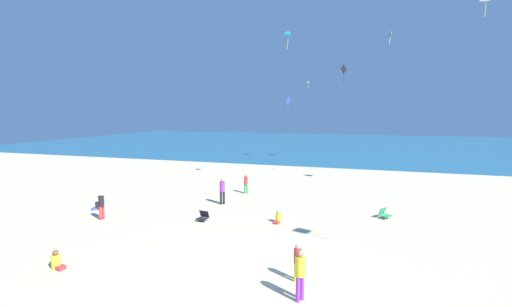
{
  "coord_description": "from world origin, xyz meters",
  "views": [
    {
      "loc": [
        5.26,
        -11.75,
        6.09
      ],
      "look_at": [
        0.0,
        5.21,
        3.95
      ],
      "focal_mm": 23.81,
      "sensor_mm": 36.0,
      "label": 1
    }
  ],
  "objects_px": {
    "beach_chair_far_right": "(384,213)",
    "kite_lime": "(308,82)",
    "person_3": "(246,182)",
    "person_6": "(300,272)",
    "person_2": "(222,189)",
    "kite_green": "(390,35)",
    "kite_blue": "(288,101)",
    "person_1": "(278,218)",
    "person_7": "(97,206)",
    "kite_black": "(344,69)",
    "beach_chair_far_left": "(203,216)",
    "person_5": "(298,260)",
    "kite_teal": "(288,33)",
    "person_4": "(57,262)",
    "person_0": "(101,204)"
  },
  "relations": [
    {
      "from": "beach_chair_far_right",
      "to": "kite_lime",
      "type": "distance_m",
      "value": 22.75
    },
    {
      "from": "person_3",
      "to": "person_6",
      "type": "distance_m",
      "value": 14.97
    },
    {
      "from": "person_2",
      "to": "person_6",
      "type": "bearing_deg",
      "value": 1.2
    },
    {
      "from": "kite_green",
      "to": "kite_blue",
      "type": "xyz_separation_m",
      "value": [
        -10.87,
        13.31,
        -4.61
      ]
    },
    {
      "from": "beach_chair_far_right",
      "to": "person_6",
      "type": "xyz_separation_m",
      "value": [
        -3.17,
        -10.07,
        0.7
      ]
    },
    {
      "from": "person_1",
      "to": "person_7",
      "type": "bearing_deg",
      "value": -72.71
    },
    {
      "from": "kite_lime",
      "to": "kite_black",
      "type": "bearing_deg",
      "value": 23.62
    },
    {
      "from": "beach_chair_far_left",
      "to": "kite_green",
      "type": "bearing_deg",
      "value": 146.59
    },
    {
      "from": "person_5",
      "to": "kite_black",
      "type": "xyz_separation_m",
      "value": [
        -0.16,
        29.88,
        10.27
      ]
    },
    {
      "from": "person_7",
      "to": "kite_lime",
      "type": "bearing_deg",
      "value": -168.06
    },
    {
      "from": "person_6",
      "to": "person_7",
      "type": "relative_size",
      "value": 2.64
    },
    {
      "from": "kite_black",
      "to": "kite_green",
      "type": "distance_m",
      "value": 12.84
    },
    {
      "from": "person_3",
      "to": "person_7",
      "type": "bearing_deg",
      "value": -66.42
    },
    {
      "from": "beach_chair_far_left",
      "to": "person_6",
      "type": "distance_m",
      "value": 9.39
    },
    {
      "from": "beach_chair_far_right",
      "to": "kite_lime",
      "type": "relative_size",
      "value": 0.98
    },
    {
      "from": "person_1",
      "to": "kite_teal",
      "type": "bearing_deg",
      "value": -157.66
    },
    {
      "from": "person_4",
      "to": "beach_chair_far_left",
      "type": "bearing_deg",
      "value": 78.51
    },
    {
      "from": "person_2",
      "to": "kite_lime",
      "type": "height_order",
      "value": "kite_lime"
    },
    {
      "from": "person_6",
      "to": "kite_black",
      "type": "distance_m",
      "value": 32.72
    },
    {
      "from": "person_3",
      "to": "kite_teal",
      "type": "bearing_deg",
      "value": 120.66
    },
    {
      "from": "person_6",
      "to": "kite_black",
      "type": "xyz_separation_m",
      "value": [
        -0.48,
        31.12,
        10.09
      ]
    },
    {
      "from": "kite_teal",
      "to": "person_7",
      "type": "bearing_deg",
      "value": -135.89
    },
    {
      "from": "person_3",
      "to": "person_5",
      "type": "height_order",
      "value": "person_3"
    },
    {
      "from": "person_3",
      "to": "person_7",
      "type": "xyz_separation_m",
      "value": [
        -7.59,
        -6.88,
        -0.6
      ]
    },
    {
      "from": "beach_chair_far_left",
      "to": "person_5",
      "type": "relative_size",
      "value": 0.46
    },
    {
      "from": "person_2",
      "to": "person_3",
      "type": "xyz_separation_m",
      "value": [
        0.51,
        3.37,
        -0.16
      ]
    },
    {
      "from": "person_5",
      "to": "person_6",
      "type": "xyz_separation_m",
      "value": [
        0.31,
        -1.25,
        0.18
      ]
    },
    {
      "from": "person_6",
      "to": "kite_green",
      "type": "relative_size",
      "value": 1.6
    },
    {
      "from": "person_3",
      "to": "kite_blue",
      "type": "relative_size",
      "value": 0.68
    },
    {
      "from": "kite_black",
      "to": "kite_lime",
      "type": "bearing_deg",
      "value": -156.38
    },
    {
      "from": "beach_chair_far_left",
      "to": "person_6",
      "type": "height_order",
      "value": "person_6"
    },
    {
      "from": "person_0",
      "to": "kite_teal",
      "type": "distance_m",
      "value": 18.09
    },
    {
      "from": "kite_green",
      "to": "person_2",
      "type": "bearing_deg",
      "value": -140.07
    },
    {
      "from": "beach_chair_far_right",
      "to": "kite_blue",
      "type": "bearing_deg",
      "value": 152.05
    },
    {
      "from": "person_1",
      "to": "person_4",
      "type": "xyz_separation_m",
      "value": [
        -7.01,
        -8.02,
        0.01
      ]
    },
    {
      "from": "person_1",
      "to": "person_7",
      "type": "distance_m",
      "value": 11.59
    },
    {
      "from": "person_6",
      "to": "person_7",
      "type": "height_order",
      "value": "person_6"
    },
    {
      "from": "beach_chair_far_right",
      "to": "kite_lime",
      "type": "bearing_deg",
      "value": 148.02
    },
    {
      "from": "person_1",
      "to": "beach_chair_far_left",
      "type": "bearing_deg",
      "value": -64.67
    },
    {
      "from": "beach_chair_far_left",
      "to": "kite_black",
      "type": "bearing_deg",
      "value": 172.02
    },
    {
      "from": "person_0",
      "to": "person_5",
      "type": "bearing_deg",
      "value": 178.33
    },
    {
      "from": "person_1",
      "to": "person_4",
      "type": "relative_size",
      "value": 0.96
    },
    {
      "from": "kite_lime",
      "to": "kite_blue",
      "type": "bearing_deg",
      "value": 135.97
    },
    {
      "from": "person_5",
      "to": "person_2",
      "type": "bearing_deg",
      "value": -9.13
    },
    {
      "from": "beach_chair_far_left",
      "to": "person_7",
      "type": "distance_m",
      "value": 7.39
    },
    {
      "from": "person_2",
      "to": "person_7",
      "type": "bearing_deg",
      "value": -97.05
    },
    {
      "from": "person_5",
      "to": "person_6",
      "type": "distance_m",
      "value": 1.3
    },
    {
      "from": "beach_chair_far_left",
      "to": "person_3",
      "type": "relative_size",
      "value": 0.44
    },
    {
      "from": "kite_teal",
      "to": "person_1",
      "type": "bearing_deg",
      "value": -80.72
    },
    {
      "from": "kite_blue",
      "to": "kite_lime",
      "type": "height_order",
      "value": "kite_lime"
    }
  ]
}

